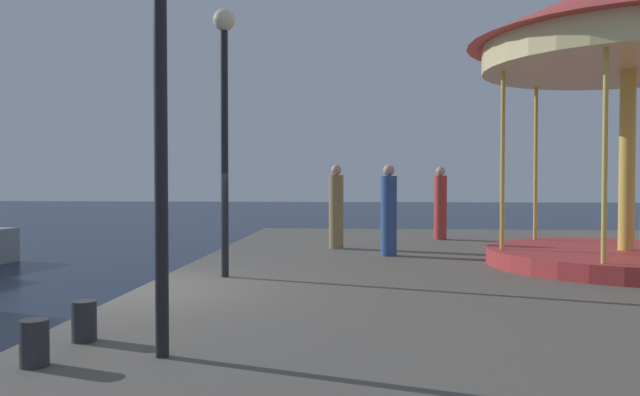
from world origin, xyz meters
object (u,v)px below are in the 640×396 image
object	(u,v)px
lamp_post_mid_promenade	(224,95)
bollard_center	(84,321)
carousel	(629,49)
lamp_post_near_edge	(160,30)
person_far_corner	(336,209)
person_mid_promenade	(440,205)
person_near_carousel	(389,213)
bollard_north	(34,343)

from	to	relation	value
lamp_post_mid_promenade	bollard_center	size ratio (longest dim) A/B	10.96
carousel	lamp_post_near_edge	distance (m)	9.27
person_far_corner	bollard_center	bearing A→B (deg)	-103.73
carousel	bollard_center	distance (m)	10.34
carousel	person_mid_promenade	distance (m)	6.51
carousel	lamp_post_mid_promenade	distance (m)	7.41
carousel	person_near_carousel	world-z (taller)	carousel
lamp_post_near_edge	lamp_post_mid_promenade	world-z (taller)	lamp_post_mid_promenade
carousel	lamp_post_near_edge	xyz separation A→B (m)	(-6.63, -6.39, -1.09)
bollard_center	bollard_north	bearing A→B (deg)	-93.31
lamp_post_near_edge	person_far_corner	xyz separation A→B (m)	(1.13, 9.00, -2.00)
carousel	bollard_center	world-z (taller)	carousel
lamp_post_near_edge	lamp_post_mid_promenade	size ratio (longest dim) A/B	0.97
person_far_corner	person_near_carousel	size ratio (longest dim) A/B	1.02
person_far_corner	person_near_carousel	bearing A→B (deg)	-48.17
carousel	person_near_carousel	distance (m)	5.48
bollard_center	person_near_carousel	distance (m)	7.95
lamp_post_near_edge	person_far_corner	bearing A→B (deg)	82.82
carousel	bollard_north	bearing A→B (deg)	-138.48
lamp_post_mid_promenade	person_near_carousel	distance (m)	4.66
lamp_post_mid_promenade	person_near_carousel	bearing A→B (deg)	47.96
bollard_center	person_mid_promenade	xyz separation A→B (m)	(4.77, 10.93, 0.72)
lamp_post_near_edge	bollard_north	world-z (taller)	lamp_post_near_edge
lamp_post_near_edge	bollard_north	distance (m)	2.92
person_near_carousel	bollard_north	bearing A→B (deg)	-112.32
carousel	person_mid_promenade	xyz separation A→B (m)	(-2.80, 5.01, -3.08)
lamp_post_mid_promenade	person_mid_promenade	xyz separation A→B (m)	(4.31, 6.81, -2.06)
lamp_post_near_edge	bollard_north	xyz separation A→B (m)	(-1.00, -0.36, -2.72)
lamp_post_near_edge	bollard_center	bearing A→B (deg)	153.56
lamp_post_mid_promenade	person_far_corner	xyz separation A→B (m)	(1.62, 4.41, -2.07)
carousel	bollard_center	xyz separation A→B (m)	(-7.58, -5.92, -3.81)
bollard_center	person_far_corner	world-z (taller)	person_far_corner
lamp_post_mid_promenade	bollard_north	size ratio (longest dim) A/B	10.96
person_mid_promenade	bollard_north	bearing A→B (deg)	-112.30
bollard_center	person_far_corner	bearing A→B (deg)	76.27
lamp_post_mid_promenade	lamp_post_near_edge	bearing A→B (deg)	-83.97
bollard_north	person_mid_promenade	size ratio (longest dim) A/B	0.20
lamp_post_mid_promenade	bollard_center	world-z (taller)	lamp_post_mid_promenade
lamp_post_near_edge	person_far_corner	distance (m)	9.28
bollard_north	lamp_post_near_edge	bearing A→B (deg)	19.89
lamp_post_near_edge	person_mid_promenade	xyz separation A→B (m)	(3.83, 11.40, -2.00)
carousel	lamp_post_mid_promenade	xyz separation A→B (m)	(-7.12, -1.80, -1.02)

